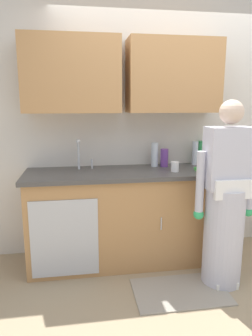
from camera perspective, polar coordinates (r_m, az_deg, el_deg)
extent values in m
plane|color=#998466|center=(2.93, 13.79, -21.49)|extent=(9.00, 9.00, 0.00)
cube|color=beige|center=(3.45, 8.19, 7.68)|extent=(4.80, 0.10, 2.70)
cube|color=#B27F4C|center=(3.08, -9.96, 16.46)|extent=(0.91, 0.34, 0.70)
cube|color=#B27F4C|center=(3.23, 8.67, 16.29)|extent=(0.91, 0.34, 0.70)
cube|color=#B27F4C|center=(3.19, -0.04, -9.16)|extent=(1.90, 0.60, 0.90)
cube|color=#B7BABF|center=(2.89, -11.19, -12.62)|extent=(0.60, 0.01, 0.72)
cylinder|color=silver|center=(2.94, 6.48, -10.11)|extent=(0.01, 0.01, 0.12)
cylinder|color=silver|center=(3.08, 14.28, -9.41)|extent=(0.01, 0.01, 0.12)
cube|color=#474442|center=(3.05, -0.04, -0.89)|extent=(1.96, 0.66, 0.04)
cube|color=#B7BABF|center=(3.02, -7.81, -1.24)|extent=(0.50, 0.36, 0.03)
cylinder|color=#B7BABF|center=(3.13, -8.69, 2.47)|extent=(0.02, 0.02, 0.30)
sphere|color=#B7BABF|center=(3.05, -8.76, 4.89)|extent=(0.04, 0.04, 0.04)
cylinder|color=#B7BABF|center=(3.15, -6.27, 0.75)|extent=(0.02, 0.02, 0.10)
cube|color=white|center=(3.10, 17.06, -18.96)|extent=(0.20, 0.26, 0.06)
cylinder|color=silver|center=(2.93, 17.38, -11.85)|extent=(0.34, 0.34, 0.88)
cube|color=silver|center=(2.74, 18.27, 1.73)|extent=(0.38, 0.22, 0.52)
sphere|color=beige|center=(2.70, 18.80, 9.70)|extent=(0.20, 0.20, 0.20)
cube|color=white|center=(2.68, 19.10, -3.77)|extent=(0.32, 0.04, 0.16)
cylinder|color=silver|center=(2.70, 13.44, -2.78)|extent=(0.07, 0.07, 0.55)
sphere|color=#33B266|center=(2.78, 13.17, -8.27)|extent=(0.09, 0.09, 0.09)
cylinder|color=silver|center=(2.91, 21.87, -2.30)|extent=(0.07, 0.07, 0.55)
sphere|color=#33B266|center=(2.98, 21.47, -7.43)|extent=(0.09, 0.09, 0.09)
cube|color=gray|center=(2.91, 9.93, -21.43)|extent=(0.80, 0.50, 0.01)
cylinder|color=#66388C|center=(3.26, 7.04, 1.88)|extent=(0.08, 0.08, 0.19)
cylinder|color=#2D8C4C|center=(3.48, 13.54, 2.79)|extent=(0.08, 0.08, 0.25)
cylinder|color=silver|center=(3.26, 5.26, 2.46)|extent=(0.07, 0.07, 0.25)
cylinder|color=silver|center=(3.41, 12.54, 2.69)|extent=(0.06, 0.06, 0.26)
cylinder|color=white|center=(3.04, 8.97, 0.24)|extent=(0.08, 0.08, 0.10)
cube|color=#4CBF4C|center=(3.15, 13.49, -0.16)|extent=(0.11, 0.07, 0.03)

